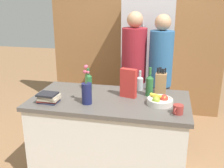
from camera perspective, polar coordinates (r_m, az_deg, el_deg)
kitchen_island at (r=2.80m, az=-0.47°, el=-11.62°), size 1.56×0.82×0.88m
back_wall_wood at (r=4.28m, az=5.16°, el=10.86°), size 2.76×0.12×2.60m
refrigerator at (r=3.97m, az=7.75°, el=4.77°), size 0.71×0.62×1.86m
fruit_bowl at (r=2.50m, az=10.38°, el=-3.56°), size 0.24×0.24×0.10m
knife_block at (r=2.80m, az=10.58°, el=0.31°), size 0.11×0.10×0.28m
flower_vase at (r=2.46m, az=-5.53°, el=-1.71°), size 0.10×0.10×0.38m
cereal_box at (r=2.61m, az=3.60°, el=0.19°), size 0.17×0.10×0.29m
coffee_mug at (r=2.33m, az=14.17°, el=-5.38°), size 0.09×0.12×0.08m
book_stack at (r=2.57m, az=-13.62°, el=-2.92°), size 0.21×0.17×0.10m
bottle_oil at (r=2.86m, az=-5.14°, el=0.65°), size 0.08×0.08×0.24m
bottle_vinegar at (r=2.84m, az=6.06°, el=0.34°), size 0.07×0.07×0.22m
bottle_wine at (r=2.68m, az=8.17°, el=-0.14°), size 0.08×0.08×0.30m
person_at_sink at (r=3.36m, az=4.74°, el=2.98°), size 0.31×0.31×1.69m
person_in_blue at (r=3.30m, az=10.40°, el=2.32°), size 0.29×0.29×1.67m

